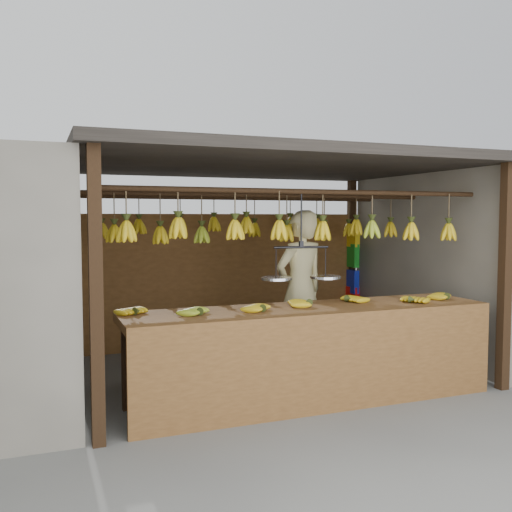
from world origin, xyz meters
name	(u,v)px	position (x,y,z in m)	size (l,w,h in m)	color
ground	(266,371)	(0.00, 0.00, 0.00)	(80.00, 80.00, 0.00)	#5B5B57
stall	(255,199)	(0.00, 0.33, 1.97)	(4.30, 3.30, 2.40)	black
neighbor_right	(511,262)	(3.60, 0.00, 1.15)	(3.00, 3.00, 2.30)	slate
counter	(316,329)	(0.00, -1.23, 0.71)	(3.57, 0.81, 0.96)	brown
hanging_bananas	(265,229)	(-0.01, 0.00, 1.62)	(3.51, 2.25, 0.38)	gold
balance_scale	(301,274)	(-0.04, -1.00, 1.21)	(0.79, 0.36, 0.84)	black
vendor	(300,290)	(0.43, -0.01, 0.92)	(0.67, 0.44, 1.84)	beige
bag_bundles	(353,268)	(1.94, 1.35, 1.01)	(0.08, 0.26, 1.27)	yellow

